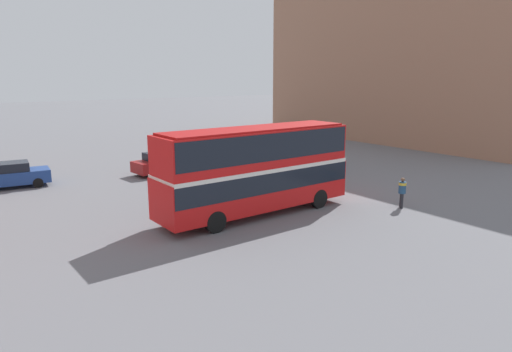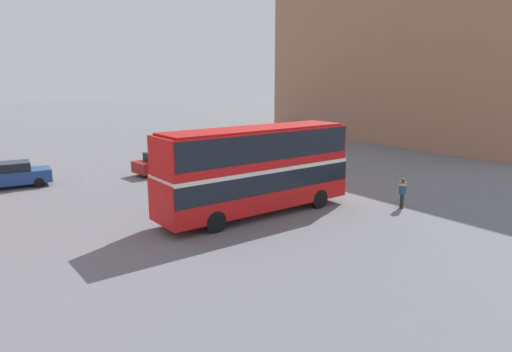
{
  "view_description": "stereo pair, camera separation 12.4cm",
  "coord_description": "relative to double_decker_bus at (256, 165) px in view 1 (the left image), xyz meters",
  "views": [
    {
      "loc": [
        -15.06,
        -18.5,
        7.02
      ],
      "look_at": [
        -1.52,
        -0.26,
        2.02
      ],
      "focal_mm": 32.0,
      "sensor_mm": 36.0,
      "label": 1
    },
    {
      "loc": [
        -14.96,
        -18.58,
        7.02
      ],
      "look_at": [
        -1.52,
        -0.26,
        2.02
      ],
      "focal_mm": 32.0,
      "sensor_mm": 36.0,
      "label": 2
    }
  ],
  "objects": [
    {
      "name": "parked_car_kerb_near",
      "position": [
        0.63,
        12.17,
        -1.78
      ],
      "size": [
        4.76,
        2.34,
        1.6
      ],
      "rotation": [
        0.0,
        0.0,
        0.11
      ],
      "color": "maroon",
      "rests_on": "ground_plane"
    },
    {
      "name": "pedestrian_foreground",
      "position": [
        7.05,
        -3.77,
        -1.56
      ],
      "size": [
        0.58,
        0.58,
        1.67
      ],
      "rotation": [
        0.0,
        0.0,
        2.38
      ],
      "color": "#232328",
      "rests_on": "ground_plane"
    },
    {
      "name": "parked_car_side_street",
      "position": [
        -9.07,
        13.99,
        -1.76
      ],
      "size": [
        4.45,
        2.32,
        1.63
      ],
      "rotation": [
        0.0,
        0.0,
        -0.11
      ],
      "color": "navy",
      "rests_on": "ground_plane"
    },
    {
      "name": "parked_car_kerb_far",
      "position": [
        8.94,
        9.09,
        -1.81
      ],
      "size": [
        4.48,
        2.29,
        1.53
      ],
      "rotation": [
        0.0,
        0.0,
        3.02
      ],
      "color": "black",
      "rests_on": "ground_plane"
    },
    {
      "name": "double_decker_bus",
      "position": [
        0.0,
        0.0,
        0.0
      ],
      "size": [
        10.71,
        2.72,
        4.5
      ],
      "rotation": [
        0.0,
        0.0,
        0.01
      ],
      "color": "red",
      "rests_on": "ground_plane"
    },
    {
      "name": "building_row_right",
      "position": [
        29.31,
        13.9,
        6.42
      ],
      "size": [
        9.22,
        31.92,
        17.99
      ],
      "color": "#9E7056",
      "rests_on": "ground_plane"
    },
    {
      "name": "ground_plane",
      "position": [
        1.52,
        0.26,
        -2.58
      ],
      "size": [
        240.0,
        240.0,
        0.0
      ],
      "primitive_type": "plane",
      "color": "slate"
    }
  ]
}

